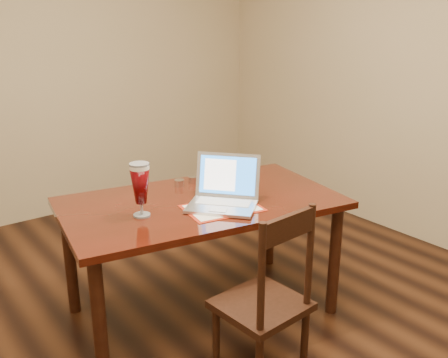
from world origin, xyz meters
TOP-DOWN VIEW (x-y plane):
  - room_shell at (0.00, 0.00)m, footprint 4.51×5.01m
  - dining_table at (0.25, 0.38)m, footprint 1.67×1.13m
  - dining_chair at (0.16, -0.29)m, footprint 0.41×0.40m

SIDE VIEW (x-z plane):
  - dining_chair at x=0.16m, z-range -0.03..0.89m
  - dining_table at x=0.25m, z-range 0.14..1.15m
  - room_shell at x=0.00m, z-range 0.41..3.11m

